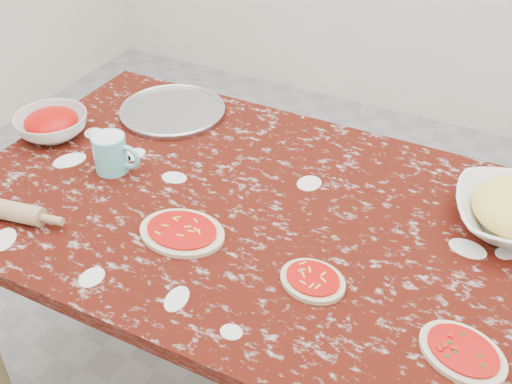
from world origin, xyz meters
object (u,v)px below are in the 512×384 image
object	(u,v)px
worktable	(256,231)
pizza_tray	(173,111)
sauce_bowl	(52,125)
flour_mug	(112,153)

from	to	relation	value
worktable	pizza_tray	world-z (taller)	pizza_tray
worktable	sauce_bowl	size ratio (longest dim) A/B	7.31
pizza_tray	flour_mug	bearing A→B (deg)	-84.93
flour_mug	worktable	bearing A→B (deg)	4.15
worktable	flour_mug	size ratio (longest dim) A/B	11.41
worktable	sauce_bowl	distance (m)	0.73
worktable	flour_mug	distance (m)	0.46
sauce_bowl	flour_mug	bearing A→B (deg)	-13.46
pizza_tray	flour_mug	xyz separation A→B (m)	(0.03, -0.35, 0.05)
worktable	pizza_tray	size ratio (longest dim) A/B	4.78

